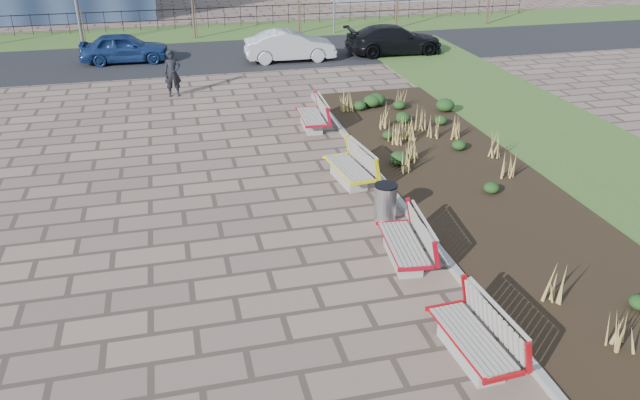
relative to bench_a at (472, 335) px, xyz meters
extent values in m
plane|color=#755E50|center=(-3.00, 2.02, -0.50)|extent=(120.00, 120.00, 0.00)
cube|color=black|center=(3.25, 7.02, -0.45)|extent=(4.50, 18.00, 0.10)
cube|color=gray|center=(0.92, 7.02, -0.42)|extent=(0.16, 18.00, 0.15)
cube|color=#33511E|center=(8.00, 7.02, -0.48)|extent=(5.00, 38.00, 0.04)
cube|color=#33511E|center=(-3.00, 30.02, -0.48)|extent=(80.00, 5.00, 0.04)
cube|color=black|center=(-3.00, 24.02, -0.49)|extent=(80.00, 7.00, 0.02)
cylinder|color=#B2B2B7|center=(0.24, 5.28, -0.02)|extent=(0.56, 0.56, 0.96)
imported|color=black|center=(-4.51, 17.50, 0.43)|extent=(0.68, 0.46, 1.85)
imported|color=navy|center=(-6.61, 23.72, 0.23)|extent=(4.21, 1.83, 1.41)
imported|color=#A7A9AE|center=(1.21, 22.15, 0.24)|extent=(4.42, 1.66, 1.44)
imported|color=black|center=(6.63, 22.31, 0.24)|extent=(4.99, 2.08, 1.44)
camera|label=1|loc=(-4.65, -7.80, 6.91)|focal=35.00mm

